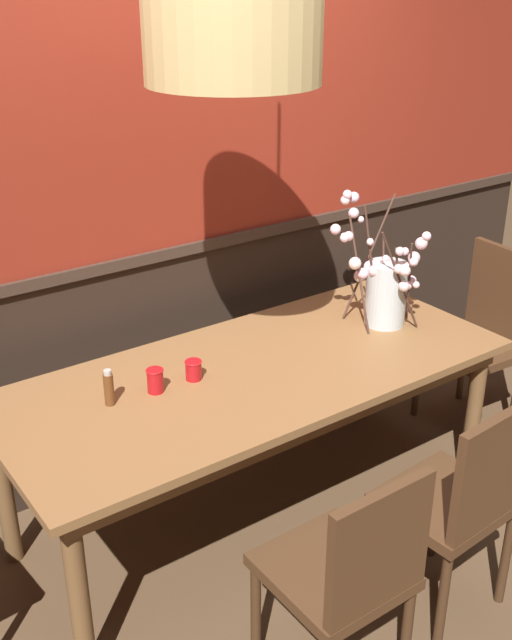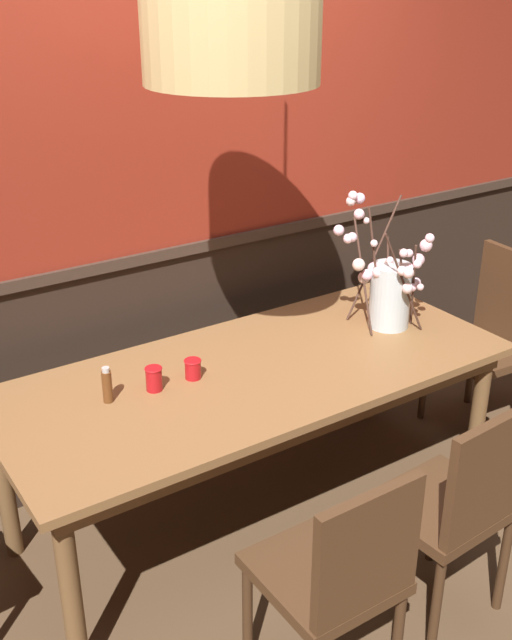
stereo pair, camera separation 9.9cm
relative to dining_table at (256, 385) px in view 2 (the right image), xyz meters
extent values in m
plane|color=brown|center=(0.00, 0.00, -0.67)|extent=(24.00, 24.00, 0.00)
cube|color=#2D2119|center=(0.00, 0.70, -0.15)|extent=(4.81, 0.12, 1.04)
cube|color=#3E2E24|center=(0.00, 0.69, 0.40)|extent=(4.81, 0.14, 0.05)
cube|color=maroon|center=(0.00, 0.70, 1.28)|extent=(4.81, 0.12, 1.81)
cube|color=olive|center=(0.00, 0.00, 0.06)|extent=(2.12, 0.91, 0.04)
cube|color=brown|center=(0.00, 0.00, 0.00)|extent=(2.01, 0.80, 0.08)
cylinder|color=brown|center=(-0.97, -0.36, -0.31)|extent=(0.07, 0.07, 0.71)
cylinder|color=brown|center=(0.97, -0.36, -0.31)|extent=(0.07, 0.07, 0.71)
cylinder|color=brown|center=(-0.97, 0.36, -0.31)|extent=(0.07, 0.07, 0.71)
cylinder|color=brown|center=(0.97, 0.36, -0.31)|extent=(0.07, 0.07, 0.71)
cube|color=#4C301C|center=(-0.29, -0.82, -0.22)|extent=(0.41, 0.43, 0.04)
cube|color=#4C301C|center=(-0.29, -1.02, 0.01)|extent=(0.39, 0.04, 0.42)
cylinder|color=#412917|center=(-0.46, -0.64, -0.45)|extent=(0.04, 0.04, 0.43)
cylinder|color=#412917|center=(-0.11, -0.64, -0.45)|extent=(0.04, 0.04, 0.43)
cube|color=#4C301C|center=(-0.35, 0.77, -0.22)|extent=(0.41, 0.39, 0.04)
cube|color=#4C301C|center=(-0.35, 0.94, 0.00)|extent=(0.39, 0.04, 0.41)
cylinder|color=#412917|center=(-0.17, 0.61, -0.46)|extent=(0.04, 0.04, 0.42)
cylinder|color=#412917|center=(-0.52, 0.60, -0.46)|extent=(0.04, 0.04, 0.42)
cylinder|color=#412917|center=(-0.18, 0.93, -0.46)|extent=(0.04, 0.04, 0.42)
cylinder|color=#412917|center=(-0.52, 0.92, -0.46)|extent=(0.04, 0.04, 0.42)
cube|color=#4C301C|center=(0.27, -0.80, -0.20)|extent=(0.46, 0.42, 0.04)
cube|color=#4C301C|center=(0.28, -0.98, 0.03)|extent=(0.42, 0.06, 0.43)
cylinder|color=#412917|center=(0.07, -0.65, -0.45)|extent=(0.04, 0.04, 0.44)
cylinder|color=#412917|center=(0.45, -0.63, -0.45)|extent=(0.04, 0.04, 0.44)
cylinder|color=#412917|center=(0.09, -0.98, -0.45)|extent=(0.04, 0.04, 0.44)
cylinder|color=#412917|center=(0.47, -0.96, -0.45)|extent=(0.04, 0.04, 0.44)
cube|color=#4C301C|center=(1.36, -0.01, -0.23)|extent=(0.43, 0.46, 0.04)
cube|color=#4C301C|center=(1.54, -0.02, 0.04)|extent=(0.07, 0.42, 0.49)
cylinder|color=#412917|center=(1.18, -0.19, -0.46)|extent=(0.04, 0.04, 0.42)
cylinder|color=#412917|center=(1.20, 0.19, -0.46)|extent=(0.04, 0.04, 0.42)
cylinder|color=#412917|center=(1.54, 0.17, -0.46)|extent=(0.04, 0.04, 0.42)
cube|color=#4C301C|center=(0.37, 0.76, -0.20)|extent=(0.42, 0.39, 0.04)
cube|color=#4C301C|center=(0.37, 0.94, 0.02)|extent=(0.40, 0.04, 0.41)
cylinder|color=#412917|center=(0.55, 0.60, -0.45)|extent=(0.04, 0.04, 0.44)
cylinder|color=#412917|center=(0.19, 0.60, -0.45)|extent=(0.04, 0.04, 0.44)
cylinder|color=#412917|center=(0.55, 0.93, -0.45)|extent=(0.04, 0.04, 0.44)
cylinder|color=#412917|center=(0.19, 0.93, -0.45)|extent=(0.04, 0.04, 0.44)
cylinder|color=silver|center=(0.73, 0.01, 0.22)|extent=(0.18, 0.18, 0.29)
cylinder|color=silver|center=(0.73, 0.01, 0.11)|extent=(0.16, 0.16, 0.06)
cylinder|color=#472D23|center=(0.76, -0.03, 0.27)|extent=(0.09, 0.02, 0.38)
sphere|color=#F7CED8|center=(0.75, -0.06, 0.44)|extent=(0.04, 0.04, 0.04)
sphere|color=silver|center=(0.73, -0.05, 0.45)|extent=(0.04, 0.04, 0.04)
sphere|color=#FFCADB|center=(0.79, -0.06, 0.28)|extent=(0.04, 0.04, 0.04)
sphere|color=white|center=(0.73, -0.02, 0.29)|extent=(0.03, 0.03, 0.03)
sphere|color=#F4C5D4|center=(0.79, -0.03, 0.25)|extent=(0.05, 0.05, 0.05)
sphere|color=white|center=(0.76, -0.02, 0.30)|extent=(0.04, 0.04, 0.04)
cylinder|color=#472D23|center=(0.76, 0.16, 0.35)|extent=(0.30, 0.02, 0.55)
sphere|color=#FCD7D5|center=(0.72, 0.30, 0.59)|extent=(0.04, 0.04, 0.04)
sphere|color=silver|center=(0.77, 0.31, 0.59)|extent=(0.03, 0.03, 0.03)
sphere|color=silver|center=(0.78, 0.25, 0.50)|extent=(0.03, 0.03, 0.03)
sphere|color=#F3C8E6|center=(0.77, 0.30, 0.60)|extent=(0.05, 0.05, 0.05)
sphere|color=#FCD2DF|center=(0.73, 0.30, 0.62)|extent=(0.04, 0.04, 0.04)
sphere|color=#FFC6D4|center=(0.74, 0.26, 0.54)|extent=(0.05, 0.05, 0.05)
cylinder|color=#472D23|center=(0.72, 0.02, 0.29)|extent=(0.04, 0.08, 0.41)
sphere|color=#F1C7E6|center=(0.72, 0.02, 0.33)|extent=(0.05, 0.05, 0.05)
sphere|color=#FBCED8|center=(0.73, 0.03, 0.39)|extent=(0.03, 0.03, 0.03)
sphere|color=#FBDDD1|center=(0.73, 0.03, 0.37)|extent=(0.04, 0.04, 0.04)
sphere|color=#FFD0D2|center=(0.69, 0.05, 0.35)|extent=(0.04, 0.04, 0.04)
cylinder|color=#472D23|center=(0.80, -0.06, 0.28)|extent=(0.08, 0.07, 0.40)
sphere|color=#F3C4D2|center=(0.80, -0.07, 0.41)|extent=(0.05, 0.05, 0.05)
sphere|color=#F3C5D3|center=(0.83, -0.08, 0.47)|extent=(0.05, 0.05, 0.05)
sphere|color=#FFCCD8|center=(0.81, -0.06, 0.29)|extent=(0.05, 0.05, 0.05)
sphere|color=#FBD4DB|center=(0.80, -0.10, 0.29)|extent=(0.03, 0.03, 0.03)
sphere|color=#FFC8D5|center=(0.80, -0.04, 0.36)|extent=(0.04, 0.04, 0.04)
cylinder|color=#472D23|center=(0.65, 0.03, 0.36)|extent=(0.06, 0.10, 0.56)
sphere|color=white|center=(0.63, 0.04, 0.48)|extent=(0.03, 0.03, 0.03)
sphere|color=#F6CDE2|center=(0.67, 0.06, 0.35)|extent=(0.05, 0.05, 0.05)
sphere|color=#FFD3D9|center=(0.65, 0.02, 0.35)|extent=(0.05, 0.05, 0.05)
cylinder|color=#472D23|center=(0.62, 0.08, 0.32)|extent=(0.06, 0.22, 0.49)
sphere|color=#F6C5D8|center=(0.55, 0.08, 0.51)|extent=(0.04, 0.04, 0.04)
sphere|color=#FAC7DD|center=(0.63, 0.07, 0.33)|extent=(0.05, 0.05, 0.05)
sphere|color=silver|center=(0.65, 0.10, 0.30)|extent=(0.05, 0.05, 0.05)
sphere|color=#FFCFE6|center=(0.48, 0.09, 0.55)|extent=(0.05, 0.05, 0.05)
sphere|color=white|center=(0.53, 0.08, 0.51)|extent=(0.04, 0.04, 0.04)
sphere|color=#F7DACF|center=(0.58, 0.07, 0.38)|extent=(0.06, 0.06, 0.06)
cylinder|color=#472D23|center=(0.71, -0.09, 0.32)|extent=(0.23, 0.05, 0.48)
sphere|color=white|center=(0.72, -0.14, 0.43)|extent=(0.04, 0.04, 0.04)
sphere|color=#FFCEE0|center=(0.70, -0.22, 0.56)|extent=(0.04, 0.04, 0.04)
sphere|color=white|center=(0.68, -0.13, 0.39)|extent=(0.05, 0.05, 0.05)
sphere|color=white|center=(0.68, -0.10, 0.39)|extent=(0.04, 0.04, 0.04)
sphere|color=silver|center=(0.71, -0.11, 0.31)|extent=(0.05, 0.05, 0.05)
cylinder|color=red|center=(-0.42, 0.07, 0.13)|extent=(0.06, 0.06, 0.10)
torus|color=red|center=(-0.42, 0.07, 0.17)|extent=(0.07, 0.07, 0.01)
cylinder|color=silver|center=(-0.42, 0.07, 0.11)|extent=(0.04, 0.04, 0.05)
cylinder|color=red|center=(-0.25, 0.07, 0.12)|extent=(0.06, 0.06, 0.08)
torus|color=red|center=(-0.25, 0.07, 0.15)|extent=(0.07, 0.07, 0.01)
cylinder|color=silver|center=(-0.25, 0.07, 0.11)|extent=(0.05, 0.05, 0.04)
cylinder|color=brown|center=(-0.61, 0.09, 0.14)|extent=(0.04, 0.04, 0.13)
cylinder|color=beige|center=(-0.61, 0.09, 0.21)|extent=(0.03, 0.03, 0.02)
cylinder|color=tan|center=(-0.13, -0.05, 1.36)|extent=(0.59, 0.59, 0.29)
sphere|color=#F9EAB7|center=(-0.13, -0.05, 1.31)|extent=(0.14, 0.14, 0.14)
camera|label=1|loc=(-1.60, -2.23, 1.55)|focal=42.95mm
camera|label=2|loc=(-1.52, -2.29, 1.55)|focal=42.95mm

